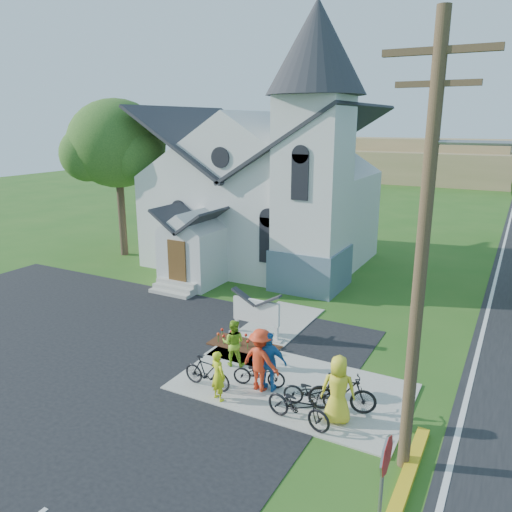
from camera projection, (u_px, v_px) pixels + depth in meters
The scene contains 20 objects.
ground at pixel (241, 383), 15.56m from camera, with size 120.00×120.00×0.00m, color #285919.
parking_lot at pixel (35, 359), 17.07m from camera, with size 20.00×16.00×0.02m, color black.
sidewalk at pixel (292, 387), 15.29m from camera, with size 7.00×4.00×0.05m, color #A5A295.
church at pixel (268, 171), 27.29m from camera, with size 12.35×12.00×13.00m.
church_sign at pixel (256, 312), 18.56m from camera, with size 2.20×0.40×1.70m.
flower_bed at pixel (244, 346), 18.06m from camera, with size 2.60×1.10×0.07m, color #381C0F.
utility_pole at pixel (426, 245), 10.41m from camera, with size 3.45×0.28×10.00m.
stop_sign at pixel (385, 470), 9.04m from camera, with size 0.11×0.76×2.48m.
tree_lot_corner at pixel (117, 144), 28.73m from camera, with size 5.60×5.60×9.15m.
distant_hills at pixel (494, 169), 61.29m from camera, with size 61.00×10.00×5.60m.
cyclist_0 at pixel (218, 376), 14.37m from camera, with size 0.55×0.36×1.52m, color #D4E11A.
bike_0 at pixel (259, 373), 15.19m from camera, with size 0.57×1.62×0.85m, color black.
cyclist_1 at pixel (233, 343), 16.42m from camera, with size 0.77×0.60×1.58m, color #89C024.
bike_1 at pixel (207, 372), 15.09m from camera, with size 0.47×1.65×0.99m, color black.
cyclist_2 at pixel (269, 362), 14.82m from camera, with size 1.09×0.45×1.85m, color #2365AF.
bike_2 at pixel (298, 406), 13.28m from camera, with size 0.68×1.95×1.02m, color black.
cyclist_3 at pixel (261, 360), 14.86m from camera, with size 1.26×0.72×1.94m, color red.
bike_3 at pixel (342, 393), 13.80m from camera, with size 0.54×1.90×1.14m, color black.
cyclist_4 at pixel (338, 390), 13.25m from camera, with size 0.93×0.60×1.90m, color yellow.
bike_4 at pixel (313, 392), 14.06m from camera, with size 0.61×1.74×0.91m, color black.
Camera 1 is at (7.03, -12.08, 7.91)m, focal length 35.00 mm.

